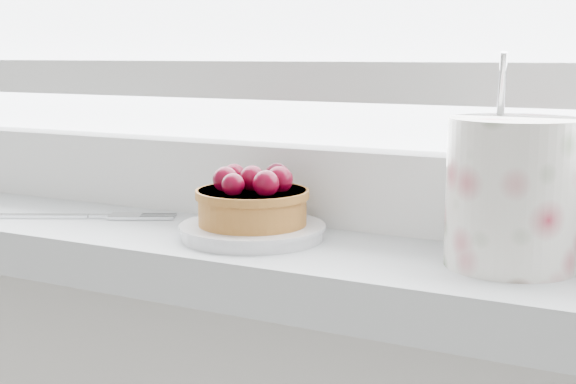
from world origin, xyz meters
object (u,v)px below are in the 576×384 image
Objects in this scene: raspberry_tart at (253,199)px; floral_mug at (518,190)px; fork at (72,216)px; saucer at (253,231)px.

floral_mug is (0.22, 0.01, 0.02)m from raspberry_tart.
raspberry_tart is at bearing 2.00° from fork.
saucer is at bearing -176.98° from floral_mug.
raspberry_tart is at bearing 10.54° from saucer.
floral_mug is (0.22, 0.01, 0.05)m from saucer.
saucer reaches higher than fork.
saucer is 0.03m from raspberry_tart.
raspberry_tart is at bearing -176.99° from floral_mug.
fork is at bearing -178.00° from raspberry_tart.
raspberry_tart is 0.20m from fork.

